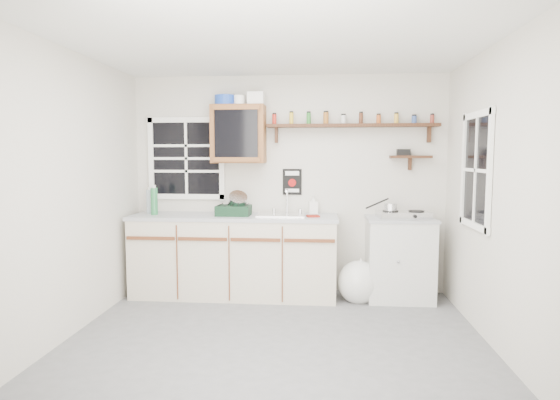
{
  "coord_description": "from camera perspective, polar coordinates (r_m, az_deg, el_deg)",
  "views": [
    {
      "loc": [
        0.37,
        -3.83,
        1.58
      ],
      "look_at": [
        -0.0,
        0.55,
        1.16
      ],
      "focal_mm": 30.0,
      "sensor_mm": 36.0,
      "label": 1
    }
  ],
  "objects": [
    {
      "name": "window_back",
      "position": [
        5.63,
        -11.35,
        4.98
      ],
      "size": [
        0.93,
        0.03,
        0.98
      ],
      "color": "black",
      "rests_on": "wall_back"
    },
    {
      "name": "water_bottles",
      "position": [
        5.49,
        -15.33,
        -0.13
      ],
      "size": [
        0.17,
        0.18,
        0.33
      ],
      "color": "#A3B4BE",
      "rests_on": "main_cabinet"
    },
    {
      "name": "upper_cabinet_clutter",
      "position": [
        5.39,
        -5.26,
        12.08
      ],
      "size": [
        0.56,
        0.24,
        0.14
      ],
      "color": "#1A40AD",
      "rests_on": "upper_cabinet"
    },
    {
      "name": "trash_bag",
      "position": [
        5.23,
        9.57,
        -9.83
      ],
      "size": [
        0.44,
        0.4,
        0.5
      ],
      "color": "silver",
      "rests_on": "floor"
    },
    {
      "name": "hotplate",
      "position": [
        5.25,
        14.8,
        -1.71
      ],
      "size": [
        0.58,
        0.35,
        0.08
      ],
      "rotation": [
        0.0,
        0.0,
        0.11
      ],
      "color": "silver",
      "rests_on": "right_cabinet"
    },
    {
      "name": "main_cabinet",
      "position": [
        5.33,
        -5.59,
        -6.74
      ],
      "size": [
        2.31,
        0.63,
        0.92
      ],
      "color": "beige",
      "rests_on": "floor"
    },
    {
      "name": "right_cabinet",
      "position": [
        5.35,
        14.35,
        -6.91
      ],
      "size": [
        0.73,
        0.57,
        0.91
      ],
      "color": "silver",
      "rests_on": "floor"
    },
    {
      "name": "dish_rack",
      "position": [
        5.22,
        -5.52,
        -0.9
      ],
      "size": [
        0.37,
        0.29,
        0.28
      ],
      "rotation": [
        0.0,
        0.0,
        -0.01
      ],
      "color": "black",
      "rests_on": "main_cabinet"
    },
    {
      "name": "warning_sign",
      "position": [
        5.43,
        1.49,
        2.23
      ],
      "size": [
        0.22,
        0.02,
        0.3
      ],
      "color": "black",
      "rests_on": "wall_back"
    },
    {
      "name": "room",
      "position": [
        3.86,
        -0.64,
        0.49
      ],
      "size": [
        3.64,
        3.24,
        2.54
      ],
      "color": "#59595B",
      "rests_on": "ground"
    },
    {
      "name": "secondary_shelf",
      "position": [
        5.44,
        15.39,
        5.17
      ],
      "size": [
        0.45,
        0.16,
        0.24
      ],
      "color": "black",
      "rests_on": "wall_back"
    },
    {
      "name": "upper_cabinet",
      "position": [
        5.36,
        -5.07,
        8.0
      ],
      "size": [
        0.6,
        0.32,
        0.65
      ],
      "color": "brown",
      "rests_on": "wall_back"
    },
    {
      "name": "saucepan",
      "position": [
        5.22,
        13.24,
        -0.86
      ],
      "size": [
        0.33,
        0.22,
        0.15
      ],
      "rotation": [
        0.0,
        0.0,
        -0.57
      ],
      "color": "silver",
      "rests_on": "hotplate"
    },
    {
      "name": "sink",
      "position": [
        5.19,
        0.22,
        -1.79
      ],
      "size": [
        0.52,
        0.44,
        0.29
      ],
      "color": "silver",
      "rests_on": "main_cabinet"
    },
    {
      "name": "soap_bottle",
      "position": [
        5.35,
        4.08,
        -0.56
      ],
      "size": [
        0.11,
        0.11,
        0.21
      ],
      "primitive_type": "imported",
      "rotation": [
        0.0,
        0.0,
        0.15
      ],
      "color": "white",
      "rests_on": "main_cabinet"
    },
    {
      "name": "rag",
      "position": [
        5.09,
        4.04,
        -1.96
      ],
      "size": [
        0.15,
        0.14,
        0.02
      ],
      "primitive_type": "cube",
      "rotation": [
        0.0,
        0.0,
        0.24
      ],
      "color": "maroon",
      "rests_on": "main_cabinet"
    },
    {
      "name": "window_right",
      "position": [
        4.6,
        22.83,
        3.36
      ],
      "size": [
        0.03,
        0.78,
        1.08
      ],
      "color": "black",
      "rests_on": "wall_back"
    },
    {
      "name": "spice_shelf",
      "position": [
        5.36,
        8.66,
        9.06
      ],
      "size": [
        1.91,
        0.18,
        0.35
      ],
      "color": "black",
      "rests_on": "wall_back"
    }
  ]
}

